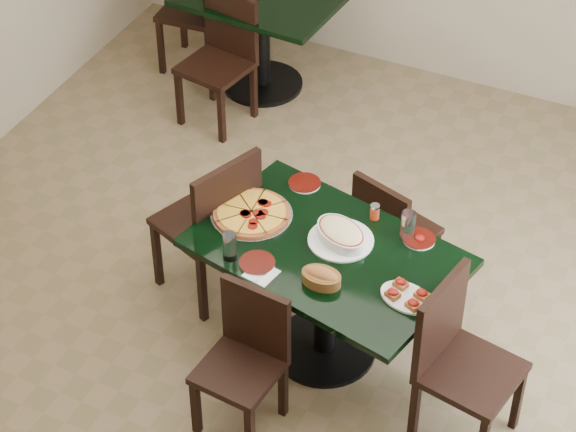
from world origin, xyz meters
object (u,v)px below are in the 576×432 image
at_px(chair_far, 390,230).
at_px(back_chair_left, 205,3).
at_px(main_table, 326,275).
at_px(chair_left, 215,219).
at_px(back_chair_near, 223,52).
at_px(pepperoni_pizza, 252,213).
at_px(lasagna_casserole, 341,234).
at_px(bruschetta_platter, 407,295).
at_px(back_table, 261,23).
at_px(chair_right, 457,354).
at_px(bread_basket, 321,277).
at_px(chair_near, 246,353).

distance_m(chair_far, back_chair_left, 2.67).
distance_m(main_table, chair_left, 0.76).
distance_m(back_chair_near, pepperoni_pizza, 2.04).
xyz_separation_m(back_chair_near, pepperoni_pizza, (1.08, -1.71, 0.25)).
xyz_separation_m(chair_far, lasagna_casserole, (-0.09, -0.52, 0.34)).
bearing_deg(bruschetta_platter, pepperoni_pizza, -178.39).
bearing_deg(back_chair_near, bruschetta_platter, -33.52).
height_order(back_table, chair_right, chair_right).
distance_m(lasagna_casserole, bread_basket, 0.33).
relative_size(lasagna_casserole, bruschetta_platter, 1.14).
bearing_deg(lasagna_casserole, pepperoni_pizza, -150.01).
distance_m(chair_left, back_chair_near, 1.81).
bearing_deg(main_table, back_chair_near, 144.03).
height_order(chair_left, back_chair_left, chair_left).
bearing_deg(bread_basket, chair_near, -126.48).
distance_m(main_table, back_chair_left, 3.00).
distance_m(chair_near, bread_basket, 0.54).
bearing_deg(bread_basket, back_chair_left, 129.17).
bearing_deg(bread_basket, bruschetta_platter, 10.14).
relative_size(chair_near, chair_left, 0.82).
xyz_separation_m(back_table, back_chair_left, (-0.48, 0.05, 0.02)).
height_order(chair_left, bread_basket, chair_left).
xyz_separation_m(back_table, bruschetta_platter, (1.97, -2.39, 0.25)).
bearing_deg(chair_left, chair_far, 138.59).
relative_size(chair_right, chair_left, 0.95).
relative_size(chair_far, bread_basket, 4.00).
height_order(chair_far, back_chair_left, back_chair_left).
bearing_deg(main_table, bread_basket, -60.02).
xyz_separation_m(main_table, back_chair_left, (-1.96, 2.27, -0.03)).
bearing_deg(chair_right, chair_far, 50.00).
xyz_separation_m(chair_far, back_chair_left, (-2.08, 1.67, 0.08)).
distance_m(main_table, lasagna_casserole, 0.25).
xyz_separation_m(pepperoni_pizza, bread_basket, (0.54, -0.31, 0.02)).
height_order(back_table, bruschetta_platter, bruschetta_platter).
xyz_separation_m(back_table, back_chair_near, (-0.08, -0.44, -0.01)).
xyz_separation_m(chair_far, chair_left, (-0.87, -0.45, 0.11)).
relative_size(back_table, back_chair_near, 1.24).
relative_size(chair_left, bruschetta_platter, 3.09).
distance_m(chair_right, lasagna_casserole, 0.86).
relative_size(bread_basket, bruschetta_platter, 0.63).
bearing_deg(bread_basket, chair_far, 86.56).
xyz_separation_m(chair_left, lasagna_casserole, (0.78, -0.07, 0.23)).
xyz_separation_m(back_table, chair_far, (1.60, -1.62, -0.07)).
bearing_deg(back_chair_left, back_table, 79.54).
bearing_deg(back_chair_left, chair_right, 43.54).
distance_m(back_chair_near, back_chair_left, 0.64).
distance_m(chair_left, lasagna_casserole, 0.82).
distance_m(chair_far, chair_left, 0.99).
xyz_separation_m(chair_near, chair_left, (-0.57, 0.74, 0.11)).
distance_m(main_table, back_table, 2.67).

